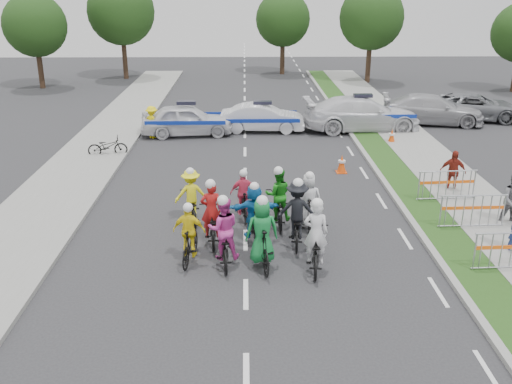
{
  "coord_description": "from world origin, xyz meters",
  "views": [
    {
      "loc": [
        0.01,
        -11.84,
        6.98
      ],
      "look_at": [
        0.32,
        4.0,
        1.1
      ],
      "focal_mm": 40.0,
      "sensor_mm": 36.0,
      "label": 1
    }
  ],
  "objects_px": {
    "rider_0": "(315,246)",
    "rider_2": "(224,238)",
    "rider_5": "(254,216)",
    "tree_4": "(283,19)",
    "civilian_sedan": "(432,109)",
    "barrier_0": "(511,252)",
    "rider_9": "(244,200)",
    "civilian_suv": "(474,107)",
    "rider_10": "(192,201)",
    "spectator_2": "(453,172)",
    "cone_1": "(392,137)",
    "police_car_1": "(262,118)",
    "parked_bike": "(108,146)",
    "barrier_1": "(472,213)",
    "rider_8": "(278,203)",
    "rider_4": "(297,218)",
    "rider_6": "(212,221)",
    "police_car_2": "(362,114)",
    "tree_3": "(121,11)",
    "police_car_0": "(187,120)",
    "rider_7": "(308,206)",
    "cone_0": "(342,164)",
    "barrier_2": "(446,187)",
    "tree_0": "(35,25)",
    "rider_3": "(190,239)",
    "marshal_hiviz": "(152,122)",
    "rider_1": "(262,239)",
    "tree_1": "(371,18)"
  },
  "relations": [
    {
      "from": "civilian_suv",
      "to": "barrier_0",
      "type": "bearing_deg",
      "value": 174.19
    },
    {
      "from": "civilian_sedan",
      "to": "barrier_0",
      "type": "xyz_separation_m",
      "value": [
        -3.0,
        -16.09,
        -0.19
      ]
    },
    {
      "from": "rider_0",
      "to": "rider_2",
      "type": "bearing_deg",
      "value": -2.37
    },
    {
      "from": "police_car_0",
      "to": "barrier_0",
      "type": "distance_m",
      "value": 16.9
    },
    {
      "from": "rider_9",
      "to": "tree_3",
      "type": "xyz_separation_m",
      "value": [
        -8.95,
        27.45,
        4.24
      ]
    },
    {
      "from": "rider_5",
      "to": "barrier_1",
      "type": "distance_m",
      "value": 6.48
    },
    {
      "from": "police_car_0",
      "to": "marshal_hiviz",
      "type": "height_order",
      "value": "marshal_hiviz"
    },
    {
      "from": "police_car_1",
      "to": "tree_3",
      "type": "relative_size",
      "value": 0.56
    },
    {
      "from": "tree_3",
      "to": "tree_4",
      "type": "height_order",
      "value": "tree_3"
    },
    {
      "from": "spectator_2",
      "to": "cone_1",
      "type": "height_order",
      "value": "spectator_2"
    },
    {
      "from": "police_car_1",
      "to": "rider_4",
      "type": "bearing_deg",
      "value": -174.76
    },
    {
      "from": "rider_7",
      "to": "barrier_1",
      "type": "relative_size",
      "value": 0.91
    },
    {
      "from": "police_car_1",
      "to": "rider_9",
      "type": "bearing_deg",
      "value": 177.95
    },
    {
      "from": "spectator_2",
      "to": "barrier_1",
      "type": "distance_m",
      "value": 3.28
    },
    {
      "from": "rider_4",
      "to": "spectator_2",
      "type": "bearing_deg",
      "value": -140.03
    },
    {
      "from": "civilian_suv",
      "to": "parked_bike",
      "type": "height_order",
      "value": "civilian_suv"
    },
    {
      "from": "barrier_0",
      "to": "police_car_1",
      "type": "bearing_deg",
      "value": 111.7
    },
    {
      "from": "rider_9",
      "to": "civilian_suv",
      "type": "xyz_separation_m",
      "value": [
        12.29,
        13.37,
        0.05
      ]
    },
    {
      "from": "civilian_suv",
      "to": "civilian_sedan",
      "type": "bearing_deg",
      "value": 121.62
    },
    {
      "from": "civilian_sedan",
      "to": "tree_1",
      "type": "distance_m",
      "value": 13.53
    },
    {
      "from": "rider_5",
      "to": "parked_bike",
      "type": "distance_m",
      "value": 10.47
    },
    {
      "from": "police_car_1",
      "to": "parked_bike",
      "type": "xyz_separation_m",
      "value": [
        -6.66,
        -4.14,
        -0.24
      ]
    },
    {
      "from": "rider_2",
      "to": "tree_1",
      "type": "bearing_deg",
      "value": -113.36
    },
    {
      "from": "rider_5",
      "to": "parked_bike",
      "type": "relative_size",
      "value": 1.11
    },
    {
      "from": "rider_2",
      "to": "tree_0",
      "type": "xyz_separation_m",
      "value": [
        -13.44,
        26.41,
        3.47
      ]
    },
    {
      "from": "police_car_0",
      "to": "barrier_0",
      "type": "relative_size",
      "value": 2.18
    },
    {
      "from": "rider_6",
      "to": "tree_3",
      "type": "distance_m",
      "value": 30.49
    },
    {
      "from": "rider_3",
      "to": "marshal_hiviz",
      "type": "bearing_deg",
      "value": -68.78
    },
    {
      "from": "rider_10",
      "to": "police_car_1",
      "type": "xyz_separation_m",
      "value": [
        2.5,
        11.27,
        -0.02
      ]
    },
    {
      "from": "rider_3",
      "to": "tree_4",
      "type": "bearing_deg",
      "value": -89.42
    },
    {
      "from": "rider_5",
      "to": "tree_4",
      "type": "bearing_deg",
      "value": -101.28
    },
    {
      "from": "rider_10",
      "to": "rider_5",
      "type": "bearing_deg",
      "value": 132.29
    },
    {
      "from": "rider_6",
      "to": "barrier_2",
      "type": "bearing_deg",
      "value": -164.01
    },
    {
      "from": "rider_8",
      "to": "cone_0",
      "type": "height_order",
      "value": "rider_8"
    },
    {
      "from": "police_car_1",
      "to": "marshal_hiviz",
      "type": "height_order",
      "value": "marshal_hiviz"
    },
    {
      "from": "rider_4",
      "to": "civilian_suv",
      "type": "relative_size",
      "value": 0.4
    },
    {
      "from": "rider_8",
      "to": "barrier_1",
      "type": "relative_size",
      "value": 0.94
    },
    {
      "from": "rider_4",
      "to": "rider_7",
      "type": "bearing_deg",
      "value": -107.83
    },
    {
      "from": "rider_3",
      "to": "tree_3",
      "type": "height_order",
      "value": "tree_3"
    },
    {
      "from": "cone_0",
      "to": "rider_5",
      "type": "bearing_deg",
      "value": -119.52
    },
    {
      "from": "rider_1",
      "to": "barrier_0",
      "type": "height_order",
      "value": "rider_1"
    },
    {
      "from": "rider_8",
      "to": "rider_5",
      "type": "bearing_deg",
      "value": 55.38
    },
    {
      "from": "parked_bike",
      "to": "tree_0",
      "type": "xyz_separation_m",
      "value": [
        -8.2,
        16.53,
        3.76
      ]
    },
    {
      "from": "rider_2",
      "to": "cone_1",
      "type": "xyz_separation_m",
      "value": [
        7.24,
        11.55,
        -0.38
      ]
    },
    {
      "from": "rider_4",
      "to": "civilian_suv",
      "type": "distance_m",
      "value": 18.6
    },
    {
      "from": "police_car_2",
      "to": "parked_bike",
      "type": "distance_m",
      "value": 12.32
    },
    {
      "from": "rider_2",
      "to": "rider_3",
      "type": "height_order",
      "value": "rider_2"
    },
    {
      "from": "rider_6",
      "to": "police_car_0",
      "type": "bearing_deg",
      "value": -86.54
    },
    {
      "from": "rider_8",
      "to": "police_car_0",
      "type": "xyz_separation_m",
      "value": [
        -3.74,
        10.84,
        0.05
      ]
    },
    {
      "from": "rider_6",
      "to": "tree_4",
      "type": "relative_size",
      "value": 0.31
    }
  ]
}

